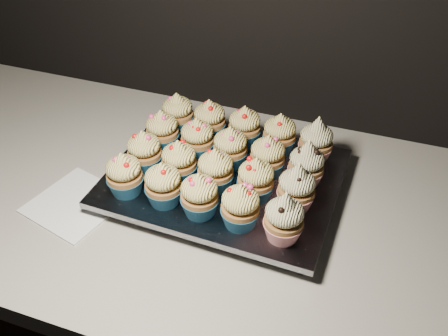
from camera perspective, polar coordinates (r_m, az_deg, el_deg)
name	(u,v)px	position (r m, az deg, el deg)	size (l,w,h in m)	color
worktop	(232,211)	(0.91, 0.87, -4.89)	(2.44, 0.64, 0.04)	beige
napkin	(76,204)	(0.93, -16.56, -3.92)	(0.14, 0.14, 0.00)	white
baking_tray	(224,184)	(0.92, 0.00, -1.89)	(0.37, 0.29, 0.02)	black
foil_lining	(224,177)	(0.91, 0.00, -1.08)	(0.41, 0.32, 0.01)	silver
cupcake_0	(124,175)	(0.86, -11.33, -0.74)	(0.06, 0.06, 0.08)	#1A587E
cupcake_1	(163,185)	(0.83, -6.96, -1.89)	(0.06, 0.06, 0.08)	#1A587E
cupcake_2	(199,195)	(0.81, -2.82, -3.14)	(0.06, 0.06, 0.08)	#1A587E
cupcake_3	(240,207)	(0.79, 1.88, -4.43)	(0.06, 0.06, 0.08)	#1A587E
cupcake_4	(284,218)	(0.77, 6.88, -5.73)	(0.06, 0.06, 0.10)	red
cupcake_5	(144,152)	(0.91, -9.08, 1.84)	(0.06, 0.06, 0.08)	#1A587E
cupcake_6	(179,162)	(0.88, -5.15, 0.73)	(0.06, 0.06, 0.08)	#1A587E
cupcake_7	(215,170)	(0.85, -0.99, -0.28)	(0.06, 0.06, 0.08)	#1A587E
cupcake_8	(256,180)	(0.84, 3.65, -1.32)	(0.06, 0.06, 0.08)	#1A587E
cupcake_9	(296,188)	(0.82, 8.29, -2.30)	(0.06, 0.06, 0.10)	red
cupcake_10	(162,131)	(0.95, -7.07, 4.25)	(0.06, 0.06, 0.08)	#1A587E
cupcake_11	(197,139)	(0.93, -3.06, 3.37)	(0.06, 0.06, 0.08)	#1A587E
cupcake_12	(230,148)	(0.90, 0.71, 2.34)	(0.06, 0.06, 0.08)	#1A587E
cupcake_13	(267,157)	(0.89, 4.98, 1.31)	(0.06, 0.06, 0.08)	#1A587E
cupcake_14	(306,165)	(0.87, 9.40, 0.38)	(0.06, 0.06, 0.10)	red
cupcake_15	(178,113)	(1.00, -5.31, 6.26)	(0.06, 0.06, 0.08)	#1A587E
cupcake_16	(210,120)	(0.98, -1.66, 5.52)	(0.06, 0.06, 0.08)	#1A587E
cupcake_17	(245,126)	(0.96, 2.36, 4.77)	(0.06, 0.06, 0.08)	#1A587E
cupcake_18	(279,134)	(0.94, 6.36, 3.85)	(0.06, 0.06, 0.08)	#1A587E
cupcake_19	(316,141)	(0.93, 10.47, 3.03)	(0.06, 0.06, 0.10)	red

